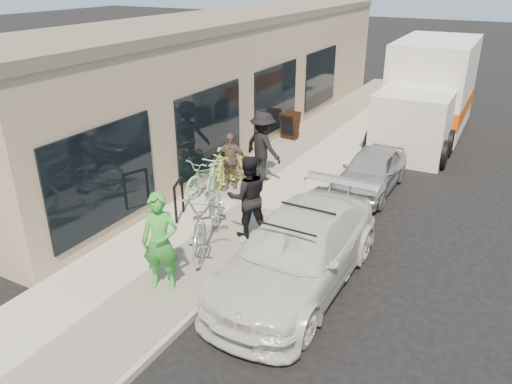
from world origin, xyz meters
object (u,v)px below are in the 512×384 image
at_px(man_standing, 248,197).
at_px(cruiser_bike_b, 209,174).
at_px(moving_truck, 428,95).
at_px(sedan_silver, 371,171).
at_px(cruiser_bike_c, 229,168).
at_px(bystander_b, 230,161).
at_px(cruiser_bike_a, 217,172).
at_px(woman_rider, 160,242).
at_px(sandwich_board, 290,126).
at_px(bystander_a, 263,146).
at_px(tandem_bike, 209,215).
at_px(bike_rack, 179,195).
at_px(sedan_white, 298,251).

relative_size(man_standing, cruiser_bike_b, 1.01).
bearing_deg(moving_truck, man_standing, -101.61).
xyz_separation_m(sedan_silver, cruiser_bike_c, (-3.39, -1.85, 0.09)).
distance_m(man_standing, cruiser_bike_c, 2.87).
distance_m(cruiser_bike_b, bystander_b, 0.67).
bearing_deg(cruiser_bike_a, man_standing, -58.80).
bearing_deg(sedan_silver, bystander_b, -149.88).
xyz_separation_m(woman_rider, cruiser_bike_c, (-1.43, 4.66, -0.44)).
distance_m(sandwich_board, cruiser_bike_a, 5.02).
bearing_deg(moving_truck, bystander_a, -115.14).
height_order(cruiser_bike_b, cruiser_bike_c, cruiser_bike_c).
xyz_separation_m(tandem_bike, cruiser_bike_b, (-1.57, 2.35, -0.20)).
height_order(bike_rack, bystander_b, bystander_b).
distance_m(sedan_silver, moving_truck, 5.97).
xyz_separation_m(man_standing, cruiser_bike_c, (-1.83, 2.17, -0.42)).
xyz_separation_m(sedan_white, bystander_b, (-3.39, 3.10, 0.20)).
distance_m(sandwich_board, tandem_bike, 7.59).
relative_size(sedan_silver, moving_truck, 0.49).
bearing_deg(bystander_a, cruiser_bike_a, 84.54).
bearing_deg(bystander_b, sedan_silver, 0.57).
distance_m(sedan_white, man_standing, 1.96).
height_order(sedan_silver, moving_truck, moving_truck).
relative_size(sandwich_board, cruiser_bike_a, 0.50).
xyz_separation_m(bike_rack, woman_rider, (1.45, -2.44, 0.38)).
height_order(sedan_silver, woman_rider, woman_rider).
bearing_deg(cruiser_bike_b, sedan_white, -30.93).
relative_size(woman_rider, cruiser_bike_b, 1.03).
bearing_deg(bike_rack, bystander_b, 87.32).
bearing_deg(bike_rack, bystander_a, 78.88).
xyz_separation_m(man_standing, cruiser_bike_a, (-1.87, 1.66, -0.37)).
bearing_deg(man_standing, bystander_a, -106.85).
bearing_deg(bystander_b, sandwich_board, 65.11).
distance_m(cruiser_bike_b, cruiser_bike_c, 0.64).
bearing_deg(man_standing, bystander_b, -89.33).
height_order(woman_rider, bystander_a, bystander_a).
height_order(sedan_white, woman_rider, woman_rider).
bearing_deg(sedan_silver, sandwich_board, 144.33).
height_order(bike_rack, woman_rider, woman_rider).
bearing_deg(cruiser_bike_b, cruiser_bike_c, 68.75).
xyz_separation_m(woman_rider, man_standing, (0.40, 2.49, -0.01)).
height_order(cruiser_bike_c, bystander_b, bystander_b).
height_order(sedan_silver, cruiser_bike_c, cruiser_bike_c).
bearing_deg(sandwich_board, woman_rider, -75.33).
bearing_deg(woman_rider, cruiser_bike_a, 90.27).
relative_size(bike_rack, bystander_a, 0.49).
relative_size(bike_rack, cruiser_bike_c, 0.56).
xyz_separation_m(man_standing, cruiser_bike_b, (-2.10, 1.60, -0.45)).
xyz_separation_m(moving_truck, cruiser_bike_b, (-3.88, -8.32, -0.84)).
bearing_deg(moving_truck, bystander_b, -115.71).
bearing_deg(cruiser_bike_c, cruiser_bike_b, -110.01).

